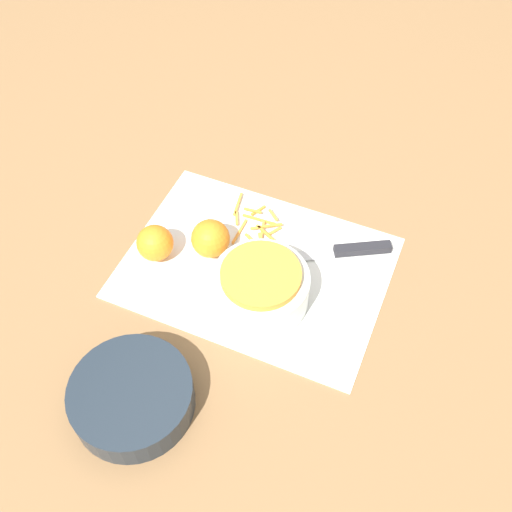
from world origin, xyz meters
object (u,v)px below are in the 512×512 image
(orange_left, at_px, (155,243))
(orange_right, at_px, (210,240))
(bowl_dark, at_px, (132,397))
(bowl_speckled, at_px, (261,287))
(knife, at_px, (348,250))

(orange_left, distance_m, orange_right, 0.10)
(orange_left, height_order, orange_right, orange_right)
(orange_left, relative_size, orange_right, 0.94)
(bowl_dark, height_order, orange_right, orange_right)
(bowl_speckled, distance_m, orange_left, 0.22)
(orange_left, bearing_deg, orange_right, -153.87)
(knife, bearing_deg, bowl_dark, 33.29)
(bowl_dark, xyz_separation_m, orange_right, (0.02, -0.32, 0.01))
(orange_left, bearing_deg, knife, -156.22)
(knife, bearing_deg, orange_right, -6.37)
(bowl_dark, bearing_deg, bowl_speckled, -112.84)
(bowl_dark, distance_m, orange_right, 0.32)
(bowl_dark, bearing_deg, orange_left, -68.22)
(orange_right, bearing_deg, bowl_dark, 93.55)
(bowl_speckled, bearing_deg, bowl_dark, 67.16)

